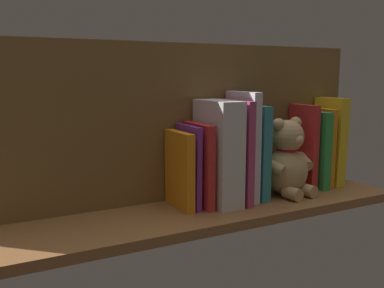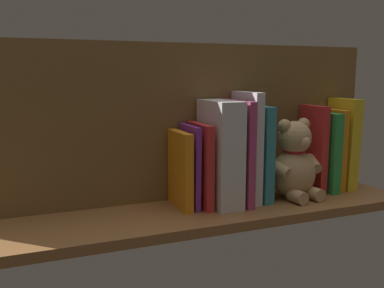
# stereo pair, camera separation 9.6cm
# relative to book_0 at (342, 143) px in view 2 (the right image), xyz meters

# --- Properties ---
(ground_plane) EXTENTS (1.08, 0.24, 0.02)m
(ground_plane) POSITION_rel_book_0_xyz_m (0.46, 0.03, -0.13)
(ground_plane) COLOR brown
(shelf_back_panel) EXTENTS (1.08, 0.02, 0.38)m
(shelf_back_panel) POSITION_rel_book_0_xyz_m (0.46, -0.06, 0.07)
(shelf_back_panel) COLOR brown
(shelf_back_panel) RESTS_ON ground_plane
(book_0) EXTENTS (0.04, 0.10, 0.24)m
(book_0) POSITION_rel_book_0_xyz_m (0.00, 0.00, 0.00)
(book_0) COLOR yellow
(book_0) RESTS_ON ground_plane
(book_1) EXTENTS (0.02, 0.10, 0.22)m
(book_1) POSITION_rel_book_0_xyz_m (0.03, -0.00, -0.01)
(book_1) COLOR orange
(book_1) RESTS_ON ground_plane
(book_2) EXTENTS (0.03, 0.12, 0.21)m
(book_2) POSITION_rel_book_0_xyz_m (0.07, 0.01, -0.02)
(book_2) COLOR green
(book_2) RESTS_ON ground_plane
(book_3) EXTENTS (0.02, 0.10, 0.23)m
(book_3) POSITION_rel_book_0_xyz_m (0.10, -0.00, -0.01)
(book_3) COLOR red
(book_3) RESTS_ON ground_plane
(teddy_bear) EXTENTS (0.16, 0.14, 0.20)m
(teddy_bear) POSITION_rel_book_0_xyz_m (0.18, 0.03, -0.03)
(teddy_bear) COLOR tan
(teddy_bear) RESTS_ON ground_plane
(book_4) EXTENTS (0.02, 0.13, 0.23)m
(book_4) POSITION_rel_book_0_xyz_m (0.27, 0.01, -0.01)
(book_4) COLOR teal
(book_4) RESTS_ON ground_plane
(book_5) EXTENTS (0.02, 0.13, 0.27)m
(book_5) POSITION_rel_book_0_xyz_m (0.30, 0.01, 0.01)
(book_5) COLOR silver
(book_5) RESTS_ON ground_plane
(book_6) EXTENTS (0.02, 0.14, 0.25)m
(book_6) POSITION_rel_book_0_xyz_m (0.33, 0.02, 0.00)
(book_6) COLOR #B23F72
(book_6) RESTS_ON ground_plane
(dictionary_thick_white) EXTENTS (0.06, 0.14, 0.25)m
(dictionary_thick_white) POSITION_rel_book_0_xyz_m (0.38, 0.02, 0.00)
(dictionary_thick_white) COLOR silver
(dictionary_thick_white) RESTS_ON ground_plane
(book_7) EXTENTS (0.02, 0.13, 0.20)m
(book_7) POSITION_rel_book_0_xyz_m (0.43, 0.01, -0.02)
(book_7) COLOR red
(book_7) RESTS_ON ground_plane
(book_8) EXTENTS (0.01, 0.11, 0.19)m
(book_8) POSITION_rel_book_0_xyz_m (0.45, 0.00, -0.03)
(book_8) COLOR purple
(book_8) RESTS_ON ground_plane
(book_9) EXTENTS (0.02, 0.12, 0.18)m
(book_9) POSITION_rel_book_0_xyz_m (0.47, 0.01, -0.03)
(book_9) COLOR orange
(book_9) RESTS_ON ground_plane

